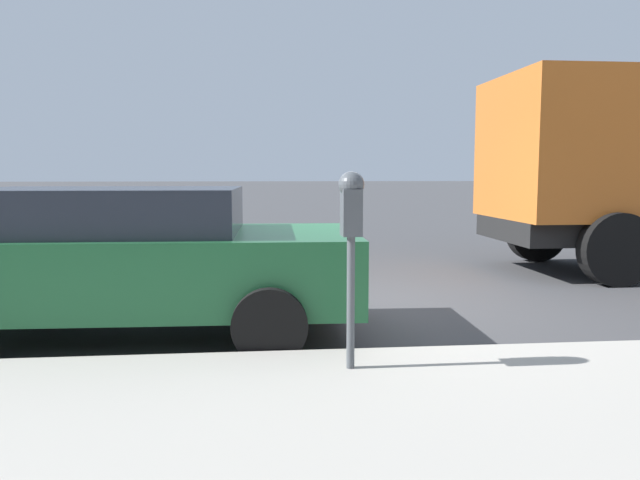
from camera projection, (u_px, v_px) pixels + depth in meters
name	position (u px, v px, depth m)	size (l,w,h in m)	color
ground_plane	(352.00, 307.00, 7.40)	(220.00, 220.00, 0.00)	#424244
parking_meter	(351.00, 219.00, 4.54)	(0.21, 0.19, 1.46)	#4C5156
car_green	(125.00, 257.00, 6.03)	(2.26, 4.45, 1.44)	#1E5B33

